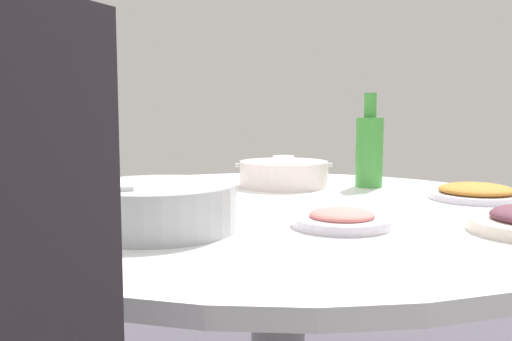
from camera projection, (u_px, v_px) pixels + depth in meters
round_dining_table at (278, 249)px, 1.36m from camera, size 1.37×1.37×0.72m
rice_bowl at (156, 206)px, 1.09m from camera, size 0.30×0.30×0.10m
soup_bowl at (284, 175)px, 1.69m from camera, size 0.26×0.29×0.07m
dish_tofu_braise at (476, 192)px, 1.45m from camera, size 0.23×0.23×0.04m
dish_stirfry at (145, 187)px, 1.53m from camera, size 0.22×0.22×0.05m
dish_shrimp at (342, 219)px, 1.12m from camera, size 0.19×0.19×0.04m
green_bottle at (369, 149)px, 1.67m from camera, size 0.08×0.08×0.27m
tea_cup_near at (52, 202)px, 1.21m from camera, size 0.07×0.07×0.07m
tea_cup_far at (283, 165)px, 1.97m from camera, size 0.07×0.07×0.07m
tea_cup_side at (9, 219)px, 1.05m from camera, size 0.07×0.07×0.06m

